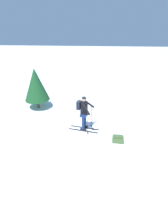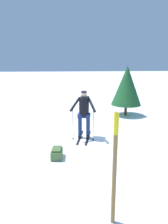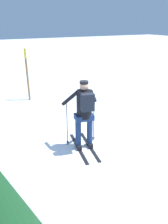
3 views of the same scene
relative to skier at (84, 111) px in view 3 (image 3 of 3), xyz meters
name	(u,v)px [view 3 (image 3 of 3)]	position (x,y,z in m)	size (l,w,h in m)	color
ground_plane	(101,151)	(0.29, -0.37, -1.07)	(80.00, 80.00, 0.00)	white
skier	(84,111)	(0.00, 0.00, 0.00)	(0.98, 1.62, 1.82)	black
dropped_backpack	(85,114)	(0.96, 1.70, -0.92)	(0.36, 0.54, 0.32)	#4C6B38
trail_marker	(27,71)	(-0.22, 4.50, 0.17)	(0.09, 0.09, 2.14)	olive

